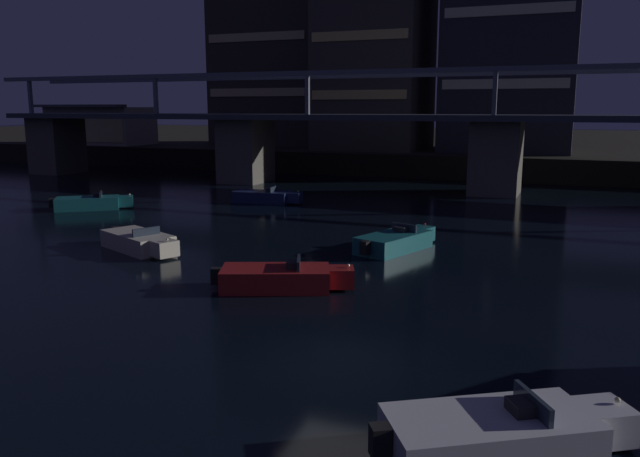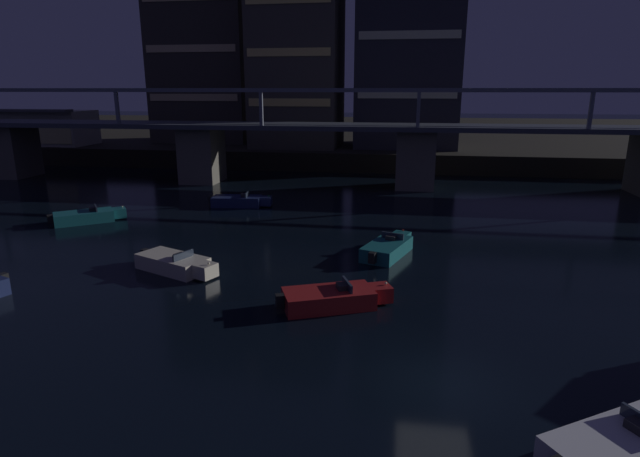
# 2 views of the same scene
# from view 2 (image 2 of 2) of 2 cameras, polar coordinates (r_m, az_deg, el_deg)

# --- Properties ---
(ground_plane) EXTENTS (400.00, 400.00, 0.00)m
(ground_plane) POSITION_cam_2_polar(r_m,az_deg,el_deg) (17.94, 12.85, -16.40)
(ground_plane) COLOR black
(far_riverbank) EXTENTS (240.00, 80.00, 2.20)m
(far_riverbank) POSITION_cam_2_polar(r_m,az_deg,el_deg) (98.81, 9.75, 10.20)
(far_riverbank) COLOR black
(far_riverbank) RESTS_ON ground
(river_bridge) EXTENTS (92.18, 6.40, 9.38)m
(river_bridge) POSITION_cam_2_polar(r_m,az_deg,el_deg) (50.74, 10.55, 9.04)
(river_bridge) COLOR #605B51
(river_bridge) RESTS_ON ground
(tower_west_low) EXTENTS (12.98, 9.89, 30.85)m
(tower_west_low) POSITION_cam_2_polar(r_m,az_deg,el_deg) (76.11, -12.83, 21.00)
(tower_west_low) COLOR #38332D
(tower_west_low) RESTS_ON far_riverbank
(tower_west_tall) EXTENTS (10.60, 11.24, 28.54)m
(tower_west_tall) POSITION_cam_2_polar(r_m,az_deg,el_deg) (67.88, -2.50, 21.11)
(tower_west_tall) COLOR #423D38
(tower_west_tall) RESTS_ON far_riverbank
(tower_central) EXTENTS (12.37, 11.52, 33.08)m
(tower_central) POSITION_cam_2_polar(r_m,az_deg,el_deg) (68.63, 9.94, 22.75)
(tower_central) COLOR #282833
(tower_central) RESTS_ON far_riverbank
(waterfront_pavilion) EXTENTS (12.40, 7.40, 4.70)m
(waterfront_pavilion) POSITION_cam_2_polar(r_m,az_deg,el_deg) (77.75, -28.17, 9.84)
(waterfront_pavilion) COLOR #B2AD9E
(waterfront_pavilion) RESTS_ON far_riverbank
(speedboat_near_center) EXTENTS (3.01, 5.11, 1.16)m
(speedboat_near_center) POSITION_cam_2_polar(r_m,az_deg,el_deg) (30.05, 7.57, -2.13)
(speedboat_near_center) COLOR #196066
(speedboat_near_center) RESTS_ON ground
(speedboat_near_right) EXTENTS (4.81, 3.74, 1.16)m
(speedboat_near_right) POSITION_cam_2_polar(r_m,az_deg,el_deg) (16.32, 30.71, -20.13)
(speedboat_near_right) COLOR silver
(speedboat_near_right) RESTS_ON ground
(speedboat_mid_left) EXTENTS (4.68, 4.01, 1.16)m
(speedboat_mid_left) POSITION_cam_2_polar(r_m,az_deg,el_deg) (40.72, -24.37, 1.22)
(speedboat_mid_left) COLOR #196066
(speedboat_mid_left) RESTS_ON ground
(speedboat_mid_center) EXTENTS (5.23, 2.17, 1.16)m
(speedboat_mid_center) POSITION_cam_2_polar(r_m,az_deg,el_deg) (42.76, -8.90, 3.02)
(speedboat_mid_center) COLOR #19234C
(speedboat_mid_center) RESTS_ON ground
(speedboat_mid_right) EXTENTS (5.06, 3.14, 1.16)m
(speedboat_mid_right) POSITION_cam_2_polar(r_m,az_deg,el_deg) (22.82, 1.48, -7.69)
(speedboat_mid_right) COLOR maroon
(speedboat_mid_right) RESTS_ON ground
(speedboat_far_left) EXTENTS (5.01, 3.24, 1.16)m
(speedboat_far_left) POSITION_cam_2_polar(r_m,az_deg,el_deg) (28.19, -15.70, -3.75)
(speedboat_far_left) COLOR beige
(speedboat_far_left) RESTS_ON ground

